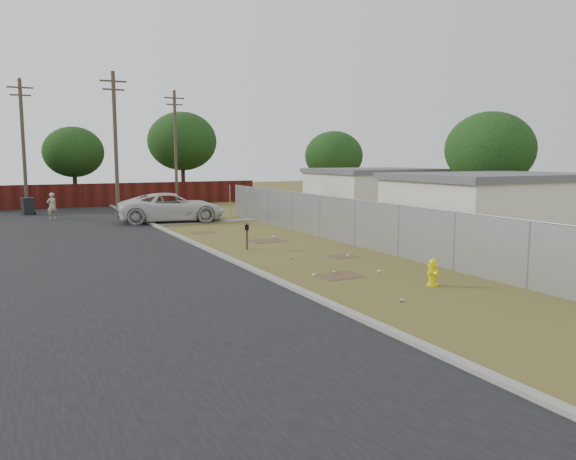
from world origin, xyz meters
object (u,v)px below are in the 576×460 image
fire_hydrant (433,273)px  mailbox (247,229)px  pedestrian (52,206)px  trash_bin (28,206)px  pickup_truck (172,207)px

fire_hydrant → mailbox: bearing=105.5°
mailbox → pedestrian: pedestrian is taller
fire_hydrant → trash_bin: trash_bin is taller
trash_bin → mailbox: bearing=-68.9°
fire_hydrant → pedestrian: (-8.70, 24.51, 0.42)m
pickup_truck → trash_bin: bearing=50.3°
pedestrian → fire_hydrant: bearing=89.1°
pickup_truck → pedestrian: pickup_truck is taller
mailbox → pickup_truck: 11.30m
fire_hydrant → trash_bin: bearing=109.4°
fire_hydrant → mailbox: (-2.38, 8.60, 0.45)m
fire_hydrant → pickup_truck: 20.06m
pedestrian → pickup_truck: bearing=123.1°
pickup_truck → trash_bin: size_ratio=5.42×
pickup_truck → trash_bin: 11.10m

